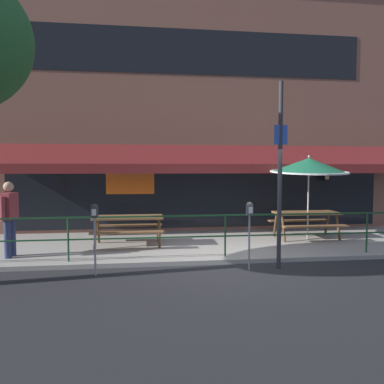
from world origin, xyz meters
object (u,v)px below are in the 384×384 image
patio_umbrella_centre (309,166)px  picnic_table_left (128,222)px  picnic_table_centre (306,217)px  street_sign_pole (280,173)px  parking_meter_near (95,218)px  parking_meter_far (249,215)px  pedestrian_walking (9,215)px

patio_umbrella_centre → picnic_table_left: bearing=-177.2°
picnic_table_left → picnic_table_centre: size_ratio=1.00×
patio_umbrella_centre → street_sign_pole: (-1.79, -2.54, -0.18)m
parking_meter_near → street_sign_pole: (3.77, 0.05, 0.85)m
picnic_table_centre → parking_meter_far: bearing=-132.2°
picnic_table_centre → parking_meter_near: size_ratio=1.27×
picnic_table_left → parking_meter_near: parking_meter_near is taller
picnic_table_left → patio_umbrella_centre: size_ratio=0.76×
picnic_table_centre → pedestrian_walking: 7.74m
picnic_table_left → pedestrian_walking: (-2.60, -0.96, 0.35)m
patio_umbrella_centre → pedestrian_walking: patio_umbrella_centre is taller
pedestrian_walking → parking_meter_far: (5.17, -1.40, 0.09)m
parking_meter_near → pedestrian_walking: bearing=145.9°
picnic_table_centre → street_sign_pole: bearing=-124.2°
pedestrian_walking → parking_meter_far: bearing=-15.1°
picnic_table_left → parking_meter_far: 3.52m
picnic_table_left → street_sign_pole: street_sign_pole is taller
picnic_table_centre → patio_umbrella_centre: bearing=-90.0°
parking_meter_near → street_sign_pole: 3.87m
picnic_table_centre → street_sign_pole: street_sign_pole is taller
patio_umbrella_centre → street_sign_pole: size_ratio=0.61×
patio_umbrella_centre → parking_meter_near: size_ratio=1.67×
picnic_table_centre → parking_meter_near: (-5.57, -2.70, 0.44)m
patio_umbrella_centre → pedestrian_walking: size_ratio=1.39×
picnic_table_left → street_sign_pole: 4.17m
pedestrian_walking → street_sign_pole: bearing=-12.9°
parking_meter_near → picnic_table_centre: bearing=25.9°
pedestrian_walking → parking_meter_near: (2.06, -1.39, 0.09)m
pedestrian_walking → street_sign_pole: 6.05m
parking_meter_near → parking_meter_far: same height
pedestrian_walking → patio_umbrella_centre: bearing=9.0°
street_sign_pole → picnic_table_centre: bearing=55.8°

